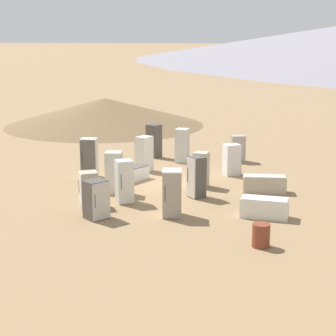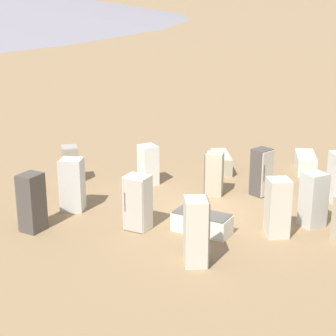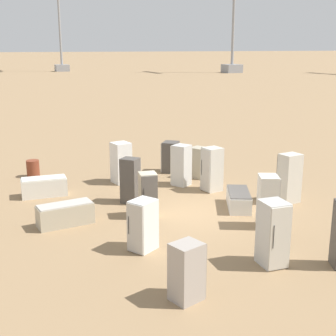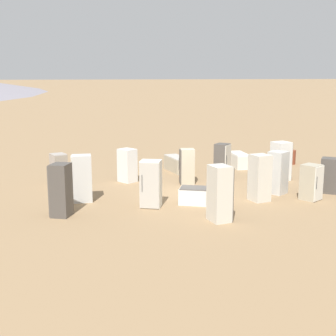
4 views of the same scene
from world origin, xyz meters
TOP-DOWN VIEW (x-y plane):
  - ground_plane at (0.00, 0.00)m, footprint 1000.00×1000.00m
  - dirt_mound at (15.93, 9.01)m, footprint 15.24×15.24m
  - discarded_fridge_0 at (-3.44, 1.14)m, footprint 0.94×0.92m
  - discarded_fridge_1 at (-2.21, 2.01)m, footprint 0.78×0.84m
  - discarded_fridge_2 at (-5.68, 1.53)m, footprint 1.06×1.05m
  - discarded_fridge_3 at (5.43, 2.27)m, footprint 0.87×0.89m
  - discarded_fridge_4 at (0.21, 4.12)m, footprint 0.76×0.84m
  - discarded_fridge_5 at (4.60, 0.45)m, footprint 0.80×0.69m
  - discarded_fridge_6 at (2.14, 1.90)m, footprint 0.93×0.88m
  - discarded_fridge_7 at (-4.26, 2.39)m, footprint 0.92×0.94m
  - discarded_fridge_8 at (-4.77, -1.18)m, footprint 0.92×0.86m
  - discarded_fridge_9 at (2.33, -2.55)m, footprint 0.93×0.98m
  - discarded_fridge_10 at (-4.06, -4.63)m, footprint 0.84×1.81m
  - discarded_fridge_11 at (5.42, -2.48)m, footprint 0.80×0.89m
  - discarded_fridge_12 at (-1.99, -1.60)m, footprint 0.87×0.87m
  - discarded_fridge_13 at (-0.52, -4.37)m, footprint 0.95×1.94m
  - discarded_fridge_14 at (-0.24, -1.49)m, footprint 0.72×0.67m
  - discarded_fridge_15 at (0.10, 1.99)m, footprint 1.99×1.47m
  - rusty_barrel at (-7.18, -4.74)m, footprint 0.58×0.58m

SIDE VIEW (x-z plane):
  - ground_plane at x=0.00m, z-range 0.00..0.00m
  - discarded_fridge_15 at x=0.10m, z-range 0.00..0.64m
  - discarded_fridge_13 at x=-0.52m, z-range 0.00..0.76m
  - discarded_fridge_10 at x=-4.06m, z-range 0.00..0.76m
  - rusty_barrel at x=-7.18m, z-range 0.00..0.78m
  - discarded_fridge_7 at x=-4.26m, z-range 0.00..1.42m
  - discarded_fridge_11 at x=5.42m, z-range 0.00..1.45m
  - discarded_fridge_2 at x=-5.68m, z-range 0.00..1.47m
  - discarded_fridge_9 at x=2.33m, z-range 0.00..1.54m
  - discarded_fridge_14 at x=-0.24m, z-range 0.00..1.61m
  - discarded_fridge_12 at x=-1.99m, z-range 0.00..1.77m
  - discarded_fridge_6 at x=2.14m, z-range 0.00..1.78m
  - discarded_fridge_0 at x=-3.44m, z-range 0.00..1.78m
  - discarded_fridge_8 at x=-4.77m, z-range 0.00..1.81m
  - discarded_fridge_5 at x=4.60m, z-range 0.00..1.84m
  - discarded_fridge_1 at x=-2.21m, z-range 0.00..1.84m
  - discarded_fridge_3 at x=5.43m, z-range 0.00..1.87m
  - discarded_fridge_4 at x=0.21m, z-range 0.00..1.92m
  - dirt_mound at x=15.93m, z-range 0.00..2.09m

